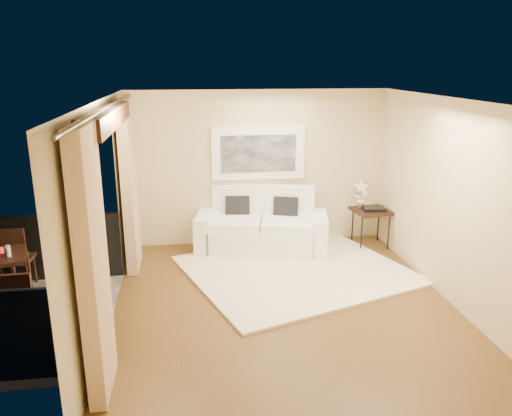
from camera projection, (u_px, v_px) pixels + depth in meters
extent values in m
plane|color=brown|center=(283.00, 304.00, 6.74)|extent=(5.00, 5.00, 0.00)
plane|color=white|center=(287.00, 100.00, 5.98)|extent=(5.00, 5.00, 0.00)
plane|color=#CCB788|center=(258.00, 168.00, 8.74)|extent=(4.50, 0.00, 4.50)
plane|color=#CCB788|center=(343.00, 295.00, 3.98)|extent=(4.50, 0.00, 4.50)
plane|color=#CCB788|center=(451.00, 202.00, 6.65)|extent=(0.00, 5.00, 5.00)
plane|color=#CCB788|center=(122.00, 180.00, 7.84)|extent=(0.00, 2.70, 2.70)
plane|color=#CCB788|center=(70.00, 277.00, 4.32)|extent=(0.00, 2.70, 2.70)
plane|color=#CCB788|center=(95.00, 115.00, 5.74)|extent=(0.00, 2.40, 2.40)
cube|color=black|center=(105.00, 118.00, 5.76)|extent=(0.28, 2.40, 0.22)
cube|color=#605B56|center=(40.00, 323.00, 6.36)|extent=(1.80, 2.60, 0.12)
cube|color=black|center=(60.00, 247.00, 7.41)|extent=(1.80, 0.06, 1.00)
cube|color=#D4AB82|center=(129.00, 187.00, 7.58)|extent=(0.16, 0.75, 2.62)
cube|color=#D4AB82|center=(93.00, 266.00, 4.63)|extent=(0.16, 0.75, 2.62)
cylinder|color=#4C473F|center=(106.00, 108.00, 5.73)|extent=(0.04, 4.80, 0.04)
cube|color=white|center=(258.00, 153.00, 8.63)|extent=(1.62, 0.05, 0.92)
cube|color=black|center=(259.00, 154.00, 8.60)|extent=(1.30, 0.02, 0.64)
cube|color=#FCE7CA|center=(296.00, 270.00, 7.78)|extent=(3.89, 3.64, 0.04)
cube|color=white|center=(262.00, 238.00, 8.60)|extent=(1.94, 1.30, 0.44)
cube|color=white|center=(263.00, 209.00, 8.84)|extent=(1.80, 0.60, 0.86)
cube|color=white|center=(206.00, 231.00, 8.64)|extent=(0.44, 0.98, 0.65)
cube|color=white|center=(319.00, 234.00, 8.50)|extent=(0.44, 0.98, 0.65)
cube|color=white|center=(237.00, 222.00, 8.52)|extent=(1.00, 1.00, 0.15)
cube|color=white|center=(287.00, 223.00, 8.46)|extent=(1.00, 1.00, 0.15)
cube|color=black|center=(237.00, 208.00, 8.70)|extent=(0.44, 0.24, 0.43)
cube|color=black|center=(286.00, 209.00, 8.64)|extent=(0.46, 0.32, 0.43)
cube|color=black|center=(371.00, 211.00, 8.71)|extent=(0.69, 0.69, 0.04)
cylinder|color=black|center=(361.00, 234.00, 8.54)|extent=(0.03, 0.03, 0.62)
cylinder|color=black|center=(389.00, 233.00, 8.60)|extent=(0.03, 0.03, 0.62)
cylinder|color=black|center=(353.00, 225.00, 9.00)|extent=(0.03, 0.03, 0.62)
cylinder|color=black|center=(378.00, 224.00, 9.06)|extent=(0.03, 0.03, 0.62)
cube|color=black|center=(374.00, 209.00, 8.67)|extent=(0.41, 0.32, 0.05)
imported|color=white|center=(361.00, 194.00, 8.76)|extent=(0.26, 0.17, 0.48)
cylinder|color=black|center=(17.00, 294.00, 6.21)|extent=(0.04, 0.04, 0.73)
cylinder|color=black|center=(30.00, 276.00, 6.73)|extent=(0.04, 0.04, 0.73)
cube|color=black|center=(17.00, 259.00, 7.10)|extent=(0.42, 0.42, 0.05)
cube|color=black|center=(10.00, 248.00, 6.86)|extent=(0.41, 0.05, 0.54)
cylinder|color=black|center=(35.00, 269.00, 7.35)|extent=(0.03, 0.03, 0.42)
cylinder|color=black|center=(11.00, 270.00, 7.31)|extent=(0.03, 0.03, 0.42)
cylinder|color=black|center=(28.00, 278.00, 7.03)|extent=(0.03, 0.03, 0.42)
cylinder|color=black|center=(3.00, 279.00, 6.99)|extent=(0.03, 0.03, 0.42)
cube|color=black|center=(10.00, 327.00, 5.27)|extent=(0.44, 0.44, 0.05)
cube|color=black|center=(12.00, 298.00, 5.38)|extent=(0.42, 0.07, 0.55)
cylinder|color=black|center=(26.00, 354.00, 5.20)|extent=(0.03, 0.03, 0.43)
cylinder|color=black|center=(1.00, 340.00, 5.47)|extent=(0.03, 0.03, 0.43)
cylinder|color=black|center=(34.00, 337.00, 5.52)|extent=(0.03, 0.03, 0.43)
cylinder|color=red|center=(1.00, 250.00, 6.40)|extent=(0.06, 0.06, 0.07)
cylinder|color=white|center=(8.00, 252.00, 6.26)|extent=(0.06, 0.06, 0.12)
cylinder|color=white|center=(8.00, 250.00, 6.34)|extent=(0.06, 0.06, 0.12)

